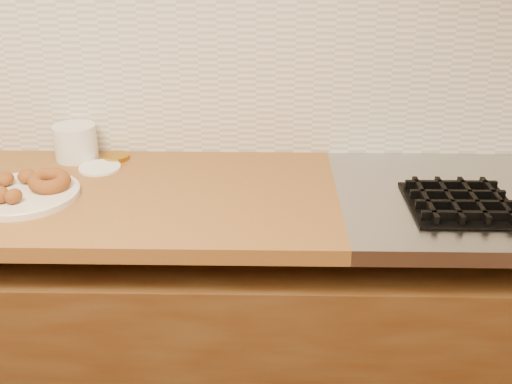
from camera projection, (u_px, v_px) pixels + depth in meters
base_cabinet at (161, 345)px, 1.80m from camera, size 3.60×0.60×0.77m
backsplash at (160, 54)px, 1.73m from camera, size 3.60×0.02×0.60m
donut_plate at (24, 195)px, 1.54m from camera, size 0.28×0.28×0.02m
ring_donut at (49, 181)px, 1.56m from camera, size 0.16×0.16×0.05m
fried_dough_chunks at (7, 185)px, 1.53m from camera, size 0.14×0.18×0.05m
plastic_tub at (76, 142)px, 1.78m from camera, size 0.15×0.15×0.10m
tub_lid at (100, 168)px, 1.72m from camera, size 0.13×0.13×0.01m
brass_jar_lid at (116, 157)px, 1.79m from camera, size 0.09×0.09×0.01m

